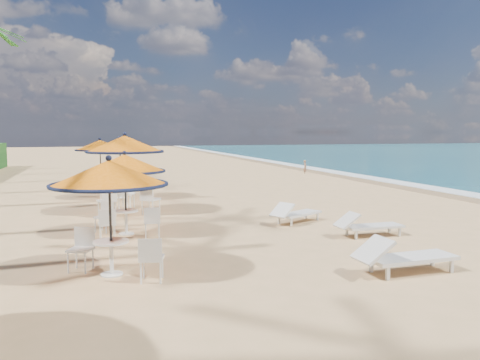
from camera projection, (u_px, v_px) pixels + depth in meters
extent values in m
plane|color=tan|center=(378.00, 256.00, 9.83)|extent=(160.00, 160.00, 0.00)
cube|color=white|center=(426.00, 188.00, 22.09)|extent=(1.20, 140.00, 0.04)
cube|color=olive|center=(410.00, 188.00, 21.82)|extent=(1.40, 140.00, 0.02)
cylinder|color=black|center=(110.00, 218.00, 8.46)|extent=(0.05, 0.05, 2.11)
cone|color=orange|center=(109.00, 173.00, 8.37)|extent=(2.11, 2.11, 0.46)
torus|color=black|center=(109.00, 185.00, 8.39)|extent=(2.11, 2.11, 0.06)
sphere|color=black|center=(109.00, 158.00, 8.34)|extent=(0.11, 0.11, 0.11)
cylinder|color=silver|center=(111.00, 242.00, 8.50)|extent=(0.64, 0.64, 0.04)
cylinder|color=silver|center=(111.00, 258.00, 8.53)|extent=(0.07, 0.07, 0.64)
cylinder|color=black|center=(125.00, 195.00, 11.88)|extent=(0.04, 0.04, 2.05)
cone|color=orange|center=(125.00, 163.00, 11.80)|extent=(2.05, 2.05, 0.45)
torus|color=black|center=(125.00, 171.00, 11.82)|extent=(2.05, 2.05, 0.06)
sphere|color=black|center=(124.00, 153.00, 11.78)|extent=(0.11, 0.11, 0.11)
cylinder|color=silver|center=(126.00, 211.00, 11.93)|extent=(0.62, 0.62, 0.04)
cylinder|color=silver|center=(126.00, 222.00, 11.96)|extent=(0.07, 0.07, 0.62)
cylinder|color=black|center=(126.00, 174.00, 15.18)|extent=(0.05, 0.05, 2.50)
cone|color=orange|center=(125.00, 144.00, 15.08)|extent=(2.50, 2.50, 0.54)
torus|color=black|center=(125.00, 152.00, 15.10)|extent=(2.50, 2.50, 0.08)
sphere|color=black|center=(125.00, 134.00, 15.05)|extent=(0.13, 0.13, 0.13)
cylinder|color=silver|center=(126.00, 190.00, 15.23)|extent=(0.76, 0.76, 0.04)
cylinder|color=silver|center=(126.00, 201.00, 15.27)|extent=(0.09, 0.09, 0.76)
cylinder|color=black|center=(121.00, 169.00, 18.48)|extent=(0.05, 0.05, 2.33)
cone|color=orange|center=(120.00, 146.00, 18.39)|extent=(2.33, 2.33, 0.51)
torus|color=black|center=(120.00, 151.00, 18.41)|extent=(2.33, 2.33, 0.07)
sphere|color=black|center=(120.00, 138.00, 18.36)|extent=(0.12, 0.12, 0.12)
cylinder|color=silver|center=(121.00, 181.00, 18.53)|extent=(0.71, 0.71, 0.04)
cylinder|color=silver|center=(121.00, 189.00, 18.56)|extent=(0.08, 0.08, 0.71)
cylinder|color=black|center=(101.00, 164.00, 21.70)|extent=(0.05, 0.05, 2.25)
cone|color=orange|center=(100.00, 145.00, 21.61)|extent=(2.25, 2.25, 0.49)
torus|color=black|center=(100.00, 150.00, 21.64)|extent=(2.26, 2.26, 0.07)
sphere|color=black|center=(100.00, 139.00, 21.59)|extent=(0.12, 0.12, 0.12)
cylinder|color=silver|center=(101.00, 174.00, 21.75)|extent=(0.69, 0.69, 0.04)
cylinder|color=silver|center=(101.00, 181.00, 21.78)|extent=(0.08, 0.08, 0.69)
cube|color=silver|center=(412.00, 258.00, 8.69)|extent=(1.71, 0.65, 0.07)
cube|color=silver|center=(373.00, 250.00, 8.40)|extent=(0.58, 0.63, 0.42)
cube|color=silver|center=(411.00, 266.00, 8.70)|extent=(0.06, 0.06, 0.24)
cube|color=silver|center=(373.00, 226.00, 11.76)|extent=(1.50, 0.57, 0.06)
cube|color=silver|center=(347.00, 220.00, 11.53)|extent=(0.51, 0.55, 0.37)
cube|color=silver|center=(373.00, 232.00, 11.77)|extent=(0.05, 0.05, 0.21)
cube|color=silver|center=(299.00, 214.00, 13.57)|extent=(1.59, 1.18, 0.06)
cube|color=silver|center=(282.00, 210.00, 13.02)|extent=(0.70, 0.72, 0.37)
cube|color=silver|center=(299.00, 218.00, 13.58)|extent=(0.05, 0.05, 0.21)
imported|color=#8E6348|center=(305.00, 166.00, 29.39)|extent=(0.30, 0.38, 0.91)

